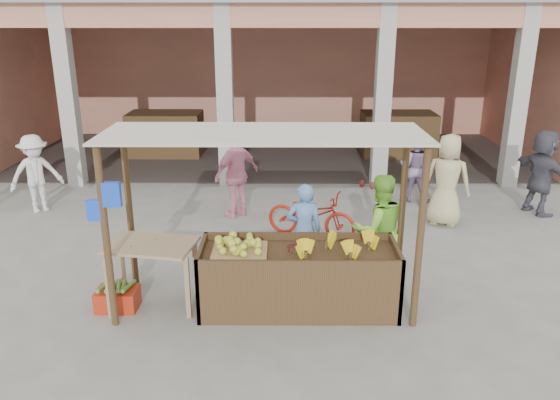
{
  "coord_description": "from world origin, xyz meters",
  "views": [
    {
      "loc": [
        0.29,
        -6.54,
        3.75
      ],
      "look_at": [
        0.25,
        1.2,
        1.12
      ],
      "focal_mm": 35.0,
      "sensor_mm": 36.0,
      "label": 1
    }
  ],
  "objects_px": {
    "side_table": "(152,253)",
    "motorcycle": "(311,214)",
    "vendor_blue": "(304,227)",
    "red_crate": "(118,299)",
    "vendor_green": "(379,227)",
    "fruit_stall": "(298,280)"
  },
  "relations": [
    {
      "from": "side_table",
      "to": "red_crate",
      "type": "height_order",
      "value": "side_table"
    },
    {
      "from": "motorcycle",
      "to": "vendor_green",
      "type": "bearing_deg",
      "value": -129.94
    },
    {
      "from": "side_table",
      "to": "vendor_blue",
      "type": "xyz_separation_m",
      "value": [
        2.05,
        0.94,
        0.01
      ]
    },
    {
      "from": "red_crate",
      "to": "motorcycle",
      "type": "bearing_deg",
      "value": 43.31
    },
    {
      "from": "side_table",
      "to": "red_crate",
      "type": "distance_m",
      "value": 0.8
    },
    {
      "from": "fruit_stall",
      "to": "motorcycle",
      "type": "xyz_separation_m",
      "value": [
        0.29,
        2.45,
        0.04
      ]
    },
    {
      "from": "side_table",
      "to": "motorcycle",
      "type": "height_order",
      "value": "side_table"
    },
    {
      "from": "fruit_stall",
      "to": "side_table",
      "type": "height_order",
      "value": "side_table"
    },
    {
      "from": "vendor_blue",
      "to": "motorcycle",
      "type": "distance_m",
      "value": 1.51
    },
    {
      "from": "fruit_stall",
      "to": "vendor_green",
      "type": "distance_m",
      "value": 1.48
    },
    {
      "from": "red_crate",
      "to": "motorcycle",
      "type": "distance_m",
      "value": 3.71
    },
    {
      "from": "red_crate",
      "to": "vendor_green",
      "type": "bearing_deg",
      "value": 13.56
    },
    {
      "from": "fruit_stall",
      "to": "red_crate",
      "type": "distance_m",
      "value": 2.44
    },
    {
      "from": "vendor_green",
      "to": "motorcycle",
      "type": "distance_m",
      "value": 1.94
    },
    {
      "from": "vendor_blue",
      "to": "vendor_green",
      "type": "relative_size",
      "value": 0.89
    },
    {
      "from": "red_crate",
      "to": "vendor_blue",
      "type": "distance_m",
      "value": 2.81
    },
    {
      "from": "fruit_stall",
      "to": "red_crate",
      "type": "relative_size",
      "value": 4.81
    },
    {
      "from": "fruit_stall",
      "to": "side_table",
      "type": "distance_m",
      "value": 1.98
    },
    {
      "from": "fruit_stall",
      "to": "vendor_green",
      "type": "bearing_deg",
      "value": 33.46
    },
    {
      "from": "fruit_stall",
      "to": "red_crate",
      "type": "xyz_separation_m",
      "value": [
        -2.43,
        -0.05,
        -0.26
      ]
    },
    {
      "from": "red_crate",
      "to": "vendor_blue",
      "type": "relative_size",
      "value": 0.35
    },
    {
      "from": "side_table",
      "to": "motorcycle",
      "type": "bearing_deg",
      "value": 57.19
    }
  ]
}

